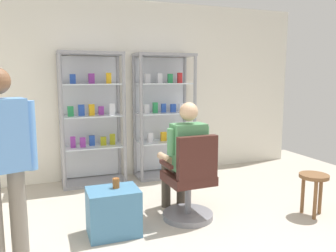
% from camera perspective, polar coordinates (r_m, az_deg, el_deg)
% --- Properties ---
extents(back_wall, '(6.00, 0.10, 2.70)m').
position_cam_1_polar(back_wall, '(5.33, -7.34, 6.05)').
color(back_wall, silver).
rests_on(back_wall, ground).
extents(display_cabinet_left, '(0.90, 0.45, 1.90)m').
position_cam_1_polar(display_cabinet_left, '(5.03, -12.76, 1.32)').
color(display_cabinet_left, gray).
rests_on(display_cabinet_left, ground).
extents(display_cabinet_right, '(0.90, 0.45, 1.90)m').
position_cam_1_polar(display_cabinet_right, '(5.28, -0.85, 1.92)').
color(display_cabinet_right, gray).
rests_on(display_cabinet_right, ground).
extents(office_chair, '(0.57, 0.56, 0.96)m').
position_cam_1_polar(office_chair, '(3.72, 3.79, -9.94)').
color(office_chair, slate).
rests_on(office_chair, ground).
extents(seated_shopkeeper, '(0.50, 0.58, 1.29)m').
position_cam_1_polar(seated_shopkeeper, '(3.77, 2.74, -4.63)').
color(seated_shopkeeper, '#3F382D').
rests_on(seated_shopkeeper, ground).
extents(storage_crate, '(0.50, 0.38, 0.46)m').
position_cam_1_polar(storage_crate, '(3.50, -9.21, -14.09)').
color(storage_crate, teal).
rests_on(storage_crate, ground).
extents(tea_glass, '(0.07, 0.07, 0.10)m').
position_cam_1_polar(tea_glass, '(3.43, -8.77, -9.50)').
color(tea_glass, brown).
rests_on(tea_glass, storage_crate).
extents(standing_customer, '(0.50, 0.32, 1.63)m').
position_cam_1_polar(standing_customer, '(2.86, -26.21, -5.22)').
color(standing_customer, slate).
rests_on(standing_customer, ground).
extents(wooden_stool, '(0.32, 0.32, 0.48)m').
position_cam_1_polar(wooden_stool, '(4.17, 23.35, -8.83)').
color(wooden_stool, brown).
rests_on(wooden_stool, ground).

